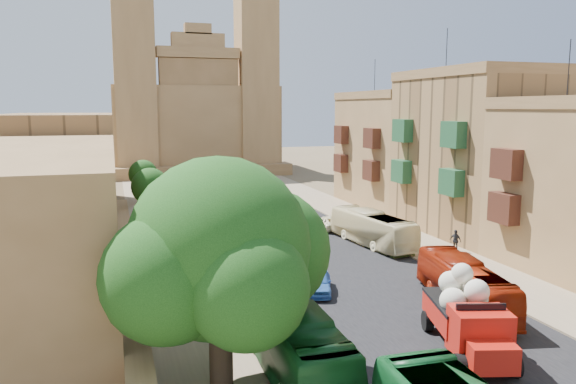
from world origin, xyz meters
TOP-DOWN VIEW (x-y plane):
  - road_surface at (0.00, 30.00)m, footprint 14.00×140.00m
  - sidewalk_east at (9.50, 30.00)m, footprint 5.00×140.00m
  - sidewalk_west at (-9.50, 30.00)m, footprint 5.00×140.00m
  - kerb_east at (7.00, 30.00)m, footprint 0.25×140.00m
  - kerb_west at (-7.00, 30.00)m, footprint 0.25×140.00m
  - townhouse_c at (15.95, 25.00)m, footprint 9.00×14.00m
  - townhouse_d at (15.95, 39.00)m, footprint 9.00×14.00m
  - west_wall at (-12.50, 20.00)m, footprint 1.00×40.00m
  - west_building_low at (-18.00, 18.00)m, footprint 10.00×28.00m
  - west_building_mid at (-18.00, 44.00)m, footprint 10.00×22.00m
  - church at (-0.00, 78.61)m, footprint 28.00×22.50m
  - ficus_tree at (-9.42, 4.01)m, footprint 8.90×8.19m
  - street_tree_a at (-10.00, 12.00)m, footprint 3.23×3.23m
  - street_tree_b at (-10.00, 24.00)m, footprint 3.25×3.25m
  - street_tree_c at (-10.00, 36.00)m, footprint 3.40×3.40m
  - street_tree_d at (-10.00, 48.00)m, footprint 3.18×3.18m
  - red_truck at (1.38, 4.12)m, footprint 3.98×6.72m
  - olive_pickup at (6.25, 21.00)m, footprint 2.37×4.44m
  - bus_green_north at (-6.50, 4.80)m, footprint 2.58×10.21m
  - bus_red_east at (4.50, 8.88)m, footprint 3.92×9.33m
  - bus_cream_east at (5.88, 22.94)m, footprint 3.36×9.63m
  - car_blue_a at (-2.09, 13.52)m, footprint 2.74×4.08m
  - car_white_a at (-4.06, 28.93)m, footprint 1.96×3.91m
  - car_cream at (4.71, 29.38)m, footprint 1.96×4.21m
  - car_dkblue at (-4.29, 40.30)m, footprint 2.26×4.83m
  - car_white_b at (2.62, 34.07)m, footprint 2.10×4.27m
  - car_blue_b at (-4.31, 58.74)m, footprint 1.17×3.26m
  - pedestrian_c at (10.94, 19.31)m, footprint 0.75×1.04m

SIDE VIEW (x-z plane):
  - road_surface at x=0.00m, z-range 0.00..0.01m
  - sidewalk_east at x=9.50m, z-range 0.00..0.01m
  - sidewalk_west at x=-9.50m, z-range 0.00..0.01m
  - kerb_east at x=7.00m, z-range 0.00..0.12m
  - kerb_west at x=-7.00m, z-range 0.00..0.12m
  - car_blue_b at x=-4.31m, z-range 0.00..1.07m
  - car_cream at x=4.71m, z-range 0.00..1.17m
  - car_white_a at x=-4.06m, z-range 0.00..1.23m
  - car_blue_a at x=-2.09m, z-range 0.00..1.29m
  - car_dkblue at x=-4.29m, z-range 0.00..1.36m
  - car_white_b at x=2.62m, z-range 0.00..1.40m
  - pedestrian_c at x=10.94m, z-range 0.00..1.64m
  - olive_pickup at x=6.25m, z-range -0.02..1.73m
  - west_wall at x=-12.50m, z-range 0.00..1.80m
  - bus_red_east at x=4.50m, z-range 0.00..2.53m
  - bus_cream_east at x=5.88m, z-range 0.00..2.62m
  - bus_green_north at x=-6.50m, z-range 0.00..2.83m
  - red_truck at x=1.38m, z-range -0.22..3.49m
  - street_tree_d at x=-10.00m, z-range 0.83..5.71m
  - street_tree_a at x=-10.00m, z-range 0.84..5.80m
  - street_tree_b at x=-10.00m, z-range 0.84..5.84m
  - street_tree_c at x=-10.00m, z-range 0.89..6.11m
  - west_building_low at x=-18.00m, z-range 0.00..8.40m
  - west_building_mid at x=-18.00m, z-range 0.00..10.00m
  - ficus_tree at x=-9.42m, z-range 0.81..9.71m
  - townhouse_d at x=15.95m, z-range -1.79..14.11m
  - townhouse_c at x=15.95m, z-range -1.79..15.61m
  - church at x=0.00m, z-range -8.63..27.67m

